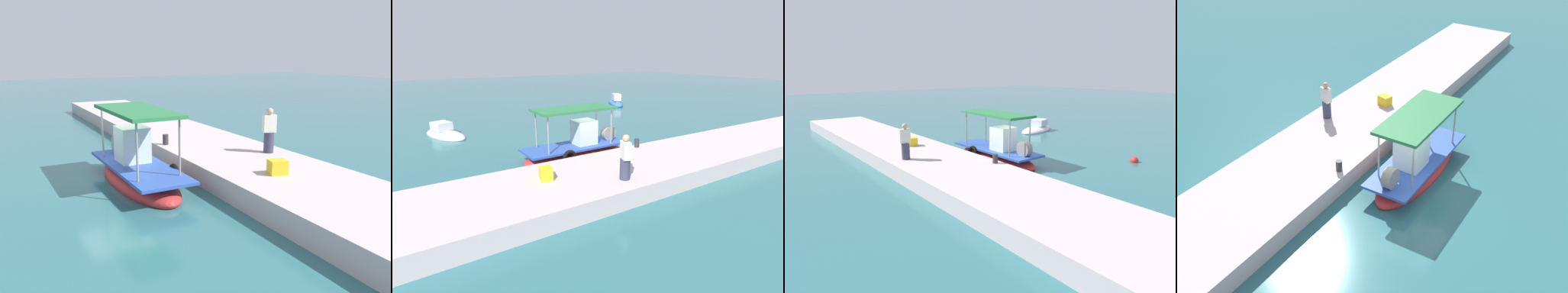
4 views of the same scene
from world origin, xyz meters
The scene contains 9 objects.
ground_plane centered at (0.00, 0.00, 0.00)m, with size 120.00×120.00×0.00m, color #2F6A6F.
dock_quay centered at (0.00, -4.31, 0.37)m, with size 36.00×4.21×0.73m, color beige.
main_fishing_boat centered at (-1.13, -0.49, 0.47)m, with size 5.67×2.01×2.99m.
fisherman_near_bollard centered at (-1.96, -5.51, 1.51)m, with size 0.48×0.55×1.72m.
mooring_bollard centered at (1.17, -2.57, 0.95)m, with size 0.24×0.24×0.43m, color #2D2D33.
cargo_crate centered at (-4.45, -3.95, 0.96)m, with size 0.56×0.45×0.46m, color yellow.
marker_buoy centered at (3.60, 5.24, 0.09)m, with size 0.43×0.43×0.43m.
moored_boat_near centered at (-6.25, 8.04, 0.13)m, with size 2.87×4.38×1.14m.
moored_boat_mid centered at (11.49, 12.78, 0.22)m, with size 3.18×4.71×1.41m.
Camera 2 is at (-8.88, -13.90, 5.23)m, focal length 28.57 mm.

